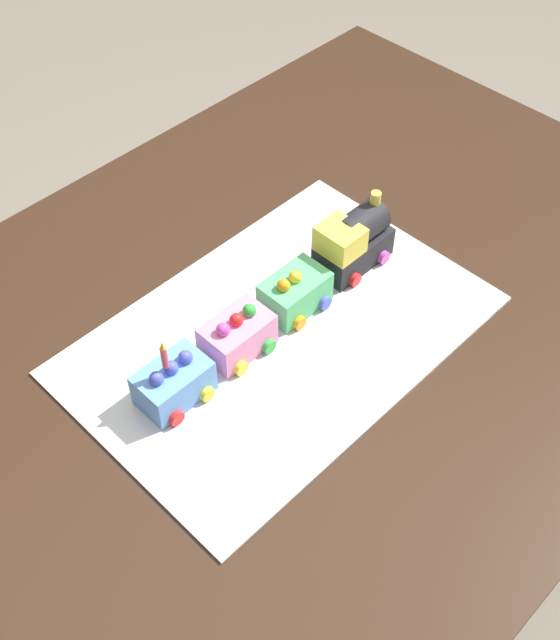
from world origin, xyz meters
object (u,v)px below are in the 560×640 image
(dining_table, at_px, (301,357))
(birthday_candle, at_px, (164,355))
(cake_locomotive, at_px, (353,241))
(cake_car_caboose_bubblegum, at_px, (237,335))
(cake_car_flatbed_sky_blue, at_px, (174,383))
(cake_car_gondola_mint_green, at_px, (295,293))

(dining_table, height_order, birthday_candle, birthday_candle)
(dining_table, relative_size, cake_locomotive, 10.00)
(cake_car_caboose_bubblegum, xyz_separation_m, birthday_candle, (0.13, 0.00, 0.07))
(cake_locomotive, relative_size, cake_car_flatbed_sky_blue, 1.40)
(cake_car_gondola_mint_green, xyz_separation_m, birthday_candle, (0.24, 0.00, 0.07))
(cake_car_flatbed_sky_blue, relative_size, birthday_candle, 2.02)
(dining_table, height_order, cake_locomotive, cake_locomotive)
(cake_locomotive, relative_size, cake_car_caboose_bubblegum, 1.40)
(birthday_candle, bearing_deg, cake_locomotive, 180.00)
(cake_locomotive, height_order, birthday_candle, birthday_candle)
(cake_car_caboose_bubblegum, bearing_deg, cake_locomotive, 180.00)
(cake_car_gondola_mint_green, xyz_separation_m, cake_car_flatbed_sky_blue, (0.24, 0.00, 0.00))
(dining_table, distance_m, cake_car_flatbed_sky_blue, 0.27)
(cake_locomotive, bearing_deg, dining_table, 7.21)
(cake_locomotive, height_order, cake_car_caboose_bubblegum, cake_locomotive)
(cake_car_caboose_bubblegum, xyz_separation_m, cake_car_flatbed_sky_blue, (0.12, 0.00, 0.00))
(dining_table, height_order, cake_car_caboose_bubblegum, cake_car_caboose_bubblegum)
(cake_locomotive, distance_m, birthday_candle, 0.38)
(birthday_candle, bearing_deg, cake_car_flatbed_sky_blue, -180.00)
(cake_car_caboose_bubblegum, relative_size, birthday_candle, 2.02)
(cake_car_gondola_mint_green, relative_size, birthday_candle, 2.02)
(cake_car_caboose_bubblegum, bearing_deg, cake_car_gondola_mint_green, 180.00)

